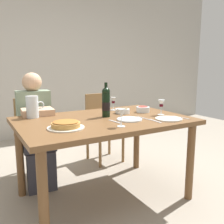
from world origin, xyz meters
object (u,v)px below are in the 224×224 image
(diner_left, at_px, (36,126))
(chair_right, at_px, (102,122))
(wine_bottle, at_px, (106,102))
(wine_glass_right_diner, at_px, (121,114))
(salad_bowl, at_px, (143,109))
(chair_left, at_px, (33,132))
(olive_bowl, at_px, (122,111))
(dinner_plate_right_setting, at_px, (169,119))
(baked_tart, at_px, (66,125))
(water_pitcher, at_px, (33,108))
(wine_glass_left_diner, at_px, (161,104))
(dining_table, at_px, (104,129))
(dinner_plate_left_setting, at_px, (129,119))
(wine_glass_centre, at_px, (113,101))

(diner_left, bearing_deg, chair_right, -159.12)
(wine_bottle, distance_m, wine_glass_right_diner, 0.41)
(salad_bowl, relative_size, chair_left, 0.16)
(olive_bowl, bearing_deg, dinner_plate_right_setting, -66.93)
(wine_bottle, bearing_deg, baked_tart, -153.52)
(chair_left, bearing_deg, water_pitcher, 83.85)
(wine_glass_left_diner, bearing_deg, baked_tart, -177.00)
(diner_left, bearing_deg, wine_bottle, 136.89)
(water_pitcher, xyz_separation_m, baked_tart, (0.12, -0.53, -0.06))
(dining_table, distance_m, wine_bottle, 0.24)
(dining_table, bearing_deg, olive_bowl, 25.07)
(water_pitcher, bearing_deg, wine_bottle, -26.40)
(water_pitcher, height_order, dinner_plate_right_setting, water_pitcher)
(dinner_plate_right_setting, bearing_deg, wine_glass_left_diner, 66.86)
(olive_bowl, relative_size, wine_glass_left_diner, 0.97)
(salad_bowl, bearing_deg, wine_glass_right_diner, -141.54)
(baked_tart, relative_size, wine_glass_right_diner, 1.99)
(water_pitcher, height_order, baked_tart, water_pitcher)
(olive_bowl, xyz_separation_m, chair_left, (-0.73, 0.74, -0.29))
(dinner_plate_left_setting, distance_m, diner_left, 1.03)
(baked_tart, xyz_separation_m, dinner_plate_right_setting, (0.89, -0.15, -0.02))
(chair_left, bearing_deg, wine_glass_right_diner, 113.83)
(salad_bowl, distance_m, wine_glass_centre, 0.33)
(wine_glass_centre, bearing_deg, wine_glass_right_diner, -115.44)
(wine_bottle, bearing_deg, wine_glass_centre, 48.90)
(chair_left, bearing_deg, dining_table, 121.70)
(wine_glass_left_diner, bearing_deg, wine_glass_centre, 121.07)
(salad_bowl, distance_m, dinner_plate_right_setting, 0.41)
(wine_glass_centre, bearing_deg, dinner_plate_right_setting, -74.07)
(baked_tart, relative_size, chair_left, 0.32)
(dinner_plate_right_setting, distance_m, diner_left, 1.35)
(olive_bowl, height_order, wine_glass_centre, wine_glass_centre)
(baked_tart, height_order, wine_glass_left_diner, wine_glass_left_diner)
(baked_tart, distance_m, wine_glass_right_diner, 0.43)
(baked_tart, bearing_deg, chair_right, 51.12)
(water_pitcher, height_order, wine_glass_right_diner, water_pitcher)
(water_pitcher, bearing_deg, wine_glass_centre, -2.12)
(salad_bowl, xyz_separation_m, wine_glass_centre, (-0.21, 0.25, 0.06))
(salad_bowl, height_order, wine_glass_centre, wine_glass_centre)
(dining_table, distance_m, salad_bowl, 0.52)
(chair_right, bearing_deg, water_pitcher, 26.31)
(wine_glass_left_diner, bearing_deg, dinner_plate_right_setting, -113.14)
(chair_right, bearing_deg, wine_glass_right_diner, 66.81)
(dinner_plate_left_setting, bearing_deg, baked_tart, -179.38)
(olive_bowl, relative_size, chair_left, 0.17)
(wine_bottle, relative_size, wine_glass_right_diner, 2.27)
(dinner_plate_right_setting, bearing_deg, chair_left, 127.68)
(water_pitcher, bearing_deg, dinner_plate_right_setting, -33.88)
(water_pitcher, height_order, salad_bowl, water_pitcher)
(dining_table, xyz_separation_m, chair_left, (-0.44, 0.87, -0.17))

